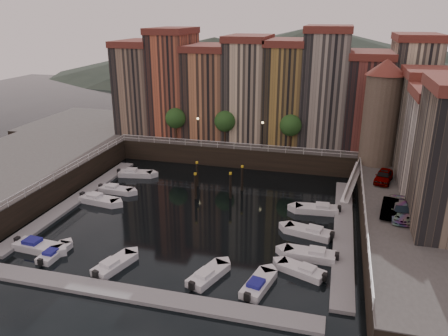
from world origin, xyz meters
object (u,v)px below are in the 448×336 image
(corner_tower, at_px, (381,111))
(mooring_pilings, at_px, (216,181))
(car_a, at_px, (384,177))
(boat_left_3, at_px, (115,190))
(boat_left_0, at_px, (37,246))
(boat_left_2, at_px, (99,200))
(gangway, at_px, (352,180))
(car_c, at_px, (401,212))
(car_b, at_px, (390,209))

(corner_tower, bearing_deg, mooring_pilings, -156.55)
(car_a, bearing_deg, boat_left_3, -158.85)
(boat_left_0, xyz_separation_m, boat_left_2, (-0.01, 11.75, 0.01))
(boat_left_0, distance_m, boat_left_2, 11.75)
(mooring_pilings, bearing_deg, gangway, 13.66)
(car_a, xyz_separation_m, car_c, (0.88, -9.65, -0.04))
(corner_tower, distance_m, car_c, 18.14)
(boat_left_0, distance_m, car_b, 35.31)
(gangway, height_order, boat_left_2, gangway)
(boat_left_2, bearing_deg, corner_tower, 32.67)
(car_b, bearing_deg, corner_tower, 100.13)
(boat_left_3, bearing_deg, corner_tower, 22.08)
(car_a, bearing_deg, car_b, -77.30)
(boat_left_0, xyz_separation_m, car_c, (34.48, 10.20, 3.31))
(gangway, height_order, boat_left_0, gangway)
(boat_left_3, distance_m, car_c, 34.64)
(gangway, bearing_deg, car_a, -38.94)
(car_a, bearing_deg, boat_left_0, -136.05)
(boat_left_0, bearing_deg, gangway, 40.88)
(mooring_pilings, height_order, boat_left_2, mooring_pilings)
(mooring_pilings, distance_m, boat_left_2, 14.88)
(boat_left_0, height_order, car_c, car_c)
(boat_left_0, bearing_deg, boat_left_2, 94.14)
(gangway, relative_size, car_c, 1.71)
(corner_tower, bearing_deg, gangway, -122.80)
(boat_left_3, bearing_deg, car_c, -6.24)
(boat_left_2, xyz_separation_m, car_a, (33.61, 8.10, 3.34))
(gangway, relative_size, car_b, 1.93)
(boat_left_2, height_order, car_b, car_b)
(corner_tower, distance_m, gangway, 9.86)
(corner_tower, distance_m, boat_left_0, 43.89)
(corner_tower, bearing_deg, car_c, -85.37)
(boat_left_2, bearing_deg, gangway, 27.55)
(corner_tower, height_order, boat_left_0, corner_tower)
(mooring_pilings, height_order, car_b, car_b)
(gangway, bearing_deg, mooring_pilings, -166.34)
(boat_left_2, height_order, car_c, car_c)
(car_b, xyz_separation_m, car_c, (0.99, -0.46, -0.00))
(boat_left_3, bearing_deg, boat_left_0, -89.16)
(boat_left_2, distance_m, car_a, 34.74)
(gangway, height_order, car_c, car_c)
(corner_tower, height_order, gangway, corner_tower)
(boat_left_3, relative_size, car_c, 0.98)
(mooring_pilings, bearing_deg, boat_left_2, -153.11)
(car_c, bearing_deg, mooring_pilings, 158.44)
(boat_left_3, bearing_deg, car_b, -5.71)
(car_a, distance_m, car_b, 9.19)
(boat_left_3, xyz_separation_m, car_b, (33.11, -4.65, 3.35))
(car_b, bearing_deg, car_c, -16.34)
(boat_left_0, distance_m, car_a, 39.18)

